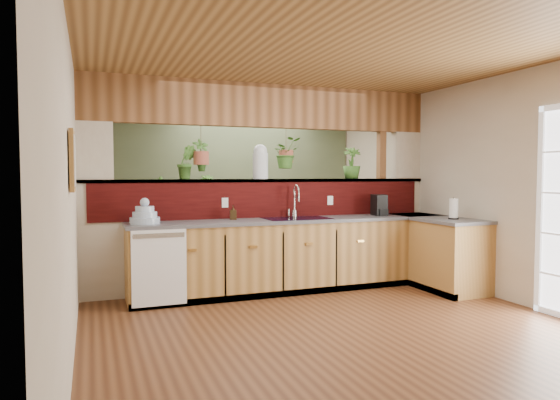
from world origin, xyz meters
name	(u,v)px	position (x,y,z in m)	size (l,w,h in m)	color
ground	(311,312)	(0.00, 0.00, 0.00)	(4.60, 7.00, 0.01)	#542F1A
ceiling	(312,63)	(0.00, 0.00, 2.60)	(4.60, 7.00, 0.01)	brown
wall_back	(226,183)	(0.00, 3.50, 1.30)	(4.60, 0.02, 2.60)	beige
wall_left	(73,192)	(-2.30, 0.00, 1.30)	(0.02, 7.00, 2.60)	beige
wall_right	(485,187)	(2.30, 0.00, 1.30)	(0.02, 7.00, 2.60)	beige
pass_through_partition	(270,194)	(0.03, 1.35, 1.19)	(4.60, 0.21, 2.60)	beige
pass_through_ledge	(268,180)	(0.00, 1.35, 1.37)	(4.60, 0.21, 0.04)	brown
header_beam	(268,106)	(0.00, 1.35, 2.33)	(4.60, 0.15, 0.55)	brown
sage_backwall	(226,183)	(0.00, 3.48, 1.30)	(4.55, 0.02, 2.55)	#536243
countertop	(343,253)	(0.84, 0.87, 0.45)	(4.14, 1.52, 0.90)	olive
dishwasher	(159,267)	(-1.48, 0.66, 0.46)	(0.58, 0.03, 0.82)	white
navy_sink	(297,225)	(0.25, 0.98, 0.82)	(0.82, 0.50, 0.18)	black
framed_print	(73,161)	(-2.27, -0.80, 1.55)	(0.04, 0.35, 0.45)	olive
faucet	(295,200)	(0.29, 1.14, 1.12)	(0.18, 0.18, 0.42)	#B7B7B2
dish_stack	(145,216)	(-1.59, 0.97, 0.99)	(0.33, 0.33, 0.29)	#A5BAD5
soap_dispenser	(233,213)	(-0.54, 1.10, 0.99)	(0.08, 0.08, 0.17)	#372714
coffee_maker	(379,206)	(1.45, 0.99, 1.03)	(0.15, 0.25, 0.28)	black
paper_towel	(454,209)	(2.01, 0.20, 1.02)	(0.13, 0.13, 0.27)	black
glass_jar	(260,162)	(-0.10, 1.35, 1.61)	(0.20, 0.20, 0.44)	silver
ledge_plant_left	(187,162)	(-1.05, 1.35, 1.60)	(0.23, 0.18, 0.41)	#366523
ledge_plant_right	(352,163)	(1.23, 1.35, 1.61)	(0.24, 0.24, 0.43)	#366523
hanging_plant_a	(201,145)	(-0.87, 1.35, 1.82)	(0.24, 0.19, 0.53)	brown
hanging_plant_b	(286,140)	(0.25, 1.35, 1.90)	(0.38, 0.34, 0.52)	brown
shelving_console	(189,233)	(-0.69, 3.25, 0.50)	(1.51, 0.40, 1.00)	black
shelf_plant_a	(160,189)	(-1.13, 3.25, 1.21)	(0.22, 0.15, 0.42)	#366523
shelf_plant_b	(206,188)	(-0.39, 3.25, 1.22)	(0.24, 0.24, 0.44)	#366523
floor_plant	(288,242)	(0.73, 2.49, 0.38)	(0.69, 0.60, 0.77)	#366523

